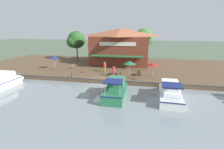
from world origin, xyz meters
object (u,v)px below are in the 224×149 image
Objects in this scene: patio_umbrella_back_row at (130,63)px; cafe_chair_back_row_seat at (84,70)px; waterfront_restaurant at (121,46)px; patio_umbrella_mid_patio_right at (153,64)px; cafe_chair_far_corner_seat at (73,66)px; motorboat_mid_row at (170,92)px; mooring_post at (72,75)px; patio_umbrella_far_corner at (54,57)px; person_at_quay_edge at (114,70)px; tree_downstream_bank at (76,40)px; cafe_chair_mid_patio at (120,75)px; cafe_chair_facing_river at (136,76)px; tree_behind_restaurant at (143,38)px; motorboat_outer_channel at (116,89)px; person_near_entrance at (105,66)px; cafe_chair_beside_entrance at (139,73)px.

patio_umbrella_back_row is 8.10m from cafe_chair_back_row_seat.
waterfront_restaurant is 4.98× the size of patio_umbrella_back_row.
cafe_chair_far_corner_seat is (-3.05, -14.52, -1.53)m from patio_umbrella_mid_patio_right.
motorboat_mid_row reaches higher than mooring_post.
patio_umbrella_far_corner is 1.46× the size of person_at_quay_edge.
motorboat_mid_row is (9.98, 16.36, -0.29)m from cafe_chair_far_corner_seat.
cafe_chair_back_row_seat is 0.50× the size of person_at_quay_edge.
person_at_quay_edge is at bearing 109.72° from mooring_post.
patio_umbrella_back_row is 2.91× the size of cafe_chair_far_corner_seat.
tree_downstream_bank is (-19.31, -19.70, 4.55)m from motorboat_mid_row.
waterfront_restaurant is 11.39m from tree_downstream_bank.
patio_umbrella_far_corner is at bearing 0.06° from tree_downstream_bank.
tree_downstream_bank reaches higher than cafe_chair_mid_patio.
patio_umbrella_back_row is at bearing 137.03° from cafe_chair_mid_patio.
motorboat_mid_row reaches higher than cafe_chair_mid_patio.
person_at_quay_edge reaches higher than cafe_chair_mid_patio.
cafe_chair_facing_river is 9.34m from cafe_chair_back_row_seat.
motorboat_outer_channel is at bearing -5.96° from tree_behind_restaurant.
mooring_post is (-3.88, -13.88, 0.21)m from motorboat_mid_row.
tree_downstream_bank is (-14.05, -13.08, 4.25)m from cafe_chair_mid_patio.
motorboat_outer_channel reaches higher than cafe_chair_mid_patio.
tree_behind_restaurant reaches higher than person_at_quay_edge.
waterfront_restaurant is at bearing -147.01° from patio_umbrella_mid_patio_right.
patio_umbrella_far_corner is (-2.13, -17.85, 0.21)m from patio_umbrella_mid_patio_right.
patio_umbrella_far_corner is at bearing -96.80° from patio_umbrella_mid_patio_right.
cafe_chair_mid_patio is 4.70m from person_near_entrance.
patio_umbrella_mid_patio_right is 0.37× the size of motorboat_outer_channel.
person_near_entrance reaches higher than cafe_chair_back_row_seat.
tree_behind_restaurant is at bearing 148.82° from mooring_post.
person_near_entrance is at bearing -8.99° from waterfront_restaurant.
motorboat_outer_channel is at bearing 40.61° from cafe_chair_back_row_seat.
cafe_chair_beside_entrance is 0.12× the size of motorboat_mid_row.
cafe_chair_mid_patio is at bearing -95.70° from cafe_chair_facing_river.
patio_umbrella_far_corner is (8.18, -11.15, -1.58)m from waterfront_restaurant.
tree_behind_restaurant is at bearing 125.47° from patio_umbrella_far_corner.
patio_umbrella_back_row is 2.57m from cafe_chair_facing_river.
patio_umbrella_back_row is 2.91× the size of cafe_chair_mid_patio.
tree_behind_restaurant is (-20.24, -3.98, 5.12)m from motorboat_mid_row.
patio_umbrella_far_corner is 9.85m from person_near_entrance.
waterfront_restaurant is 12.57m from cafe_chair_mid_patio.
patio_umbrella_mid_patio_right reaches higher than person_at_quay_edge.
cafe_chair_back_row_seat reaches higher than mooring_post.
tree_behind_restaurant reaches higher than cafe_chair_facing_river.
patio_umbrella_far_corner is 16.80m from motorboat_outer_channel.
cafe_chair_facing_river and cafe_chair_far_corner_seat have the same top height.
cafe_chair_far_corner_seat is 10.79m from tree_downstream_bank.
person_near_entrance is at bearing -121.98° from cafe_chair_facing_river.
cafe_chair_beside_entrance is at bearing -0.12° from tree_behind_restaurant.
cafe_chair_beside_entrance is at bearing 52.91° from tree_downstream_bank.
patio_umbrella_far_corner is 16.02m from cafe_chair_facing_river.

